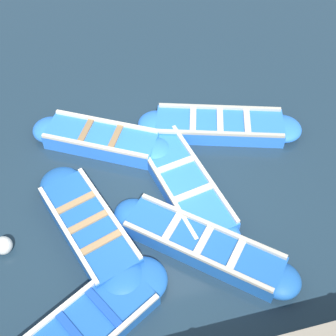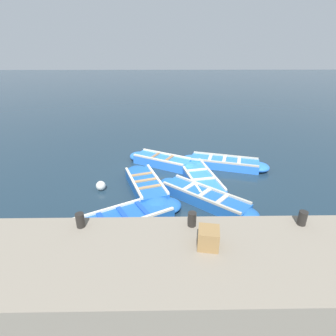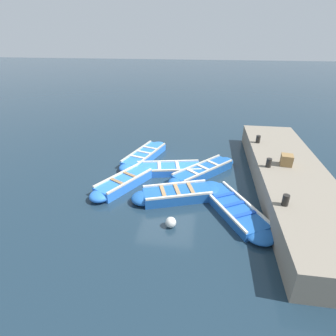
{
  "view_description": "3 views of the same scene",
  "coord_description": "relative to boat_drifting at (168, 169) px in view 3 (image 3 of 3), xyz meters",
  "views": [
    {
      "loc": [
        5.62,
        -1.02,
        7.91
      ],
      "look_at": [
        -0.44,
        0.5,
        0.26
      ],
      "focal_mm": 50.0,
      "sensor_mm": 36.0,
      "label": 1
    },
    {
      "loc": [
        9.0,
        -0.64,
        4.71
      ],
      "look_at": [
        -0.68,
        -0.48,
        0.3
      ],
      "focal_mm": 28.0,
      "sensor_mm": 36.0,
      "label": 2
    },
    {
      "loc": [
        1.44,
        -9.56,
        5.53
      ],
      "look_at": [
        -0.07,
        0.75,
        0.21
      ],
      "focal_mm": 28.0,
      "sensor_mm": 36.0,
      "label": 3
    }
  ],
  "objects": [
    {
      "name": "ground_plane",
      "position": [
        0.04,
        -0.75,
        -0.15
      ],
      "size": [
        120.0,
        120.0,
        0.0
      ],
      "primitive_type": "plane",
      "color": "#1C303F"
    },
    {
      "name": "boat_drifting",
      "position": [
        0.0,
        0.0,
        0.0
      ],
      "size": [
        3.92,
        1.64,
        0.36
      ],
      "color": "blue",
      "rests_on": "ground"
    },
    {
      "name": "boat_tucked",
      "position": [
        -1.38,
        1.23,
        0.02
      ],
      "size": [
        1.91,
        3.86,
        0.41
      ],
      "color": "blue",
      "rests_on": "ground"
    },
    {
      "name": "boat_outer_right",
      "position": [
        2.64,
        -2.59,
        -0.0
      ],
      "size": [
        2.73,
        3.84,
        0.36
      ],
      "color": "#1E59AD",
      "rests_on": "ground"
    },
    {
      "name": "boat_far_corner",
      "position": [
        -1.6,
        -1.48,
        0.04
      ],
      "size": [
        2.29,
        3.25,
        0.44
      ],
      "color": "blue",
      "rests_on": "ground"
    },
    {
      "name": "boat_alongside",
      "position": [
        1.54,
        -0.05,
        0.04
      ],
      "size": [
        3.07,
        3.33,
        0.43
      ],
      "color": "#1E59AD",
      "rests_on": "ground"
    },
    {
      "name": "boat_mid_row",
      "position": [
        0.62,
        -2.07,
        0.04
      ],
      "size": [
        3.52,
        1.96,
        0.44
      ],
      "color": "#1E59AD",
      "rests_on": "ground"
    },
    {
      "name": "quay_wall",
      "position": [
        4.95,
        -0.75,
        0.32
      ],
      "size": [
        2.54,
        10.46,
        0.94
      ],
      "color": "gray",
      "rests_on": "ground"
    },
    {
      "name": "bollard_north",
      "position": [
        4.03,
        -3.33,
        0.96
      ],
      "size": [
        0.2,
        0.2,
        0.35
      ],
      "primitive_type": "cylinder",
      "color": "black",
      "rests_on": "quay_wall"
    },
    {
      "name": "bollard_mid_north",
      "position": [
        4.03,
        -0.75,
        0.96
      ],
      "size": [
        0.2,
        0.2,
        0.35
      ],
      "primitive_type": "cylinder",
      "color": "black",
      "rests_on": "quay_wall"
    },
    {
      "name": "bollard_mid_south",
      "position": [
        4.03,
        1.84,
        0.96
      ],
      "size": [
        0.2,
        0.2,
        0.35
      ],
      "primitive_type": "cylinder",
      "color": "black",
      "rests_on": "quay_wall"
    },
    {
      "name": "wooden_crate",
      "position": [
        4.74,
        -0.48,
        1.0
      ],
      "size": [
        0.5,
        0.5,
        0.43
      ],
      "primitive_type": "cube",
      "rotation": [
        0.0,
        0.0,
        1.4
      ],
      "color": "olive",
      "rests_on": "quay_wall"
    },
    {
      "name": "buoy_orange_near",
      "position": [
        0.61,
        -3.7,
        0.02
      ],
      "size": [
        0.35,
        0.35,
        0.35
      ],
      "primitive_type": "sphere",
      "color": "silver",
      "rests_on": "ground"
    }
  ]
}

